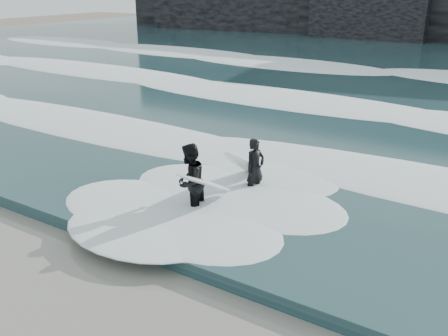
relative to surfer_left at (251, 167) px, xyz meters
The scene contains 6 objects.
sea 22.14m from the surfer_left, 90.12° to the left, with size 90.00×52.00×0.30m, color #203D43.
foam_near 2.17m from the surfer_left, 91.26° to the left, with size 60.00×3.20×0.20m, color white.
foam_mid 9.14m from the surfer_left, 90.29° to the left, with size 60.00×4.00×0.24m, color white.
foam_far 18.14m from the surfer_left, 90.15° to the left, with size 60.00×4.80×0.30m, color white.
surfer_left is the anchor object (origin of this frame).
surfer_right 1.90m from the surfer_left, 105.24° to the right, with size 1.17×1.90×1.78m.
Camera 1 is at (5.77, -3.28, 5.15)m, focal length 40.00 mm.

